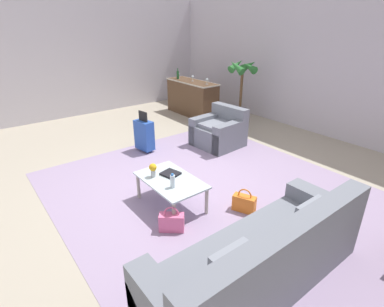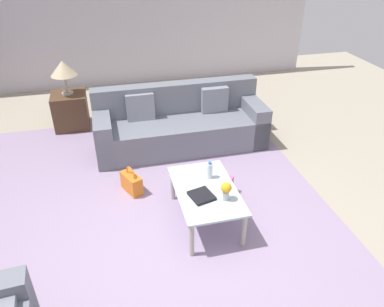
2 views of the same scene
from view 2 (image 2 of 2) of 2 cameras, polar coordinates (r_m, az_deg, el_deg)
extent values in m
plane|color=#A89E89|center=(3.94, -3.62, -14.98)|extent=(12.00, 12.00, 0.00)
cube|color=silver|center=(7.88, -11.47, 21.15)|extent=(0.12, 8.00, 3.10)
cube|color=#9984A3|center=(4.36, -7.75, -9.77)|extent=(5.20, 4.40, 0.01)
cube|color=slate|center=(5.56, -1.70, 3.10)|extent=(0.85, 2.47, 0.45)
cube|color=slate|center=(5.74, -2.42, 6.50)|extent=(0.22, 2.47, 0.89)
cube|color=slate|center=(5.83, 9.09, 5.10)|extent=(0.85, 0.24, 0.63)
cube|color=slate|center=(5.42, -13.30, 2.54)|extent=(0.85, 0.24, 0.63)
cube|color=gray|center=(5.65, 3.45, 8.09)|extent=(0.12, 0.40, 0.40)
cube|color=gray|center=(5.45, -7.88, 6.93)|extent=(0.16, 0.40, 0.41)
cube|color=silver|center=(4.04, 2.12, -5.58)|extent=(1.05, 0.65, 0.02)
cylinder|color=#ADA899|center=(3.77, -0.04, -13.03)|extent=(0.05, 0.05, 0.41)
cylinder|color=#ADA899|center=(4.49, -2.97, -4.80)|extent=(0.05, 0.05, 0.41)
cylinder|color=#ADA899|center=(3.91, 7.93, -11.56)|extent=(0.05, 0.05, 0.41)
cylinder|color=#ADA899|center=(4.60, 3.74, -3.84)|extent=(0.05, 0.05, 0.41)
cylinder|color=silver|center=(4.16, 2.72, -2.65)|extent=(0.06, 0.06, 0.18)
cylinder|color=#2D6BBC|center=(4.10, 2.76, -1.47)|extent=(0.04, 0.04, 0.02)
cube|color=black|center=(3.91, 1.47, -6.45)|extent=(0.29, 0.28, 0.03)
cylinder|color=#B2B7BC|center=(3.87, 5.18, -6.39)|extent=(0.07, 0.07, 0.10)
sphere|color=gold|center=(3.81, 5.25, -5.19)|extent=(0.11, 0.11, 0.11)
cube|color=#513823|center=(6.46, -18.00, 6.28)|extent=(0.54, 0.54, 0.57)
cylinder|color=#ADA899|center=(6.34, -18.43, 8.72)|extent=(0.18, 0.18, 0.02)
cylinder|color=#ADA899|center=(6.29, -18.67, 10.00)|extent=(0.04, 0.04, 0.28)
cone|color=beige|center=(6.21, -19.07, 12.21)|extent=(0.40, 0.40, 0.23)
cube|color=orange|center=(4.72, -9.19, -4.50)|extent=(0.35, 0.26, 0.24)
torus|color=orange|center=(4.64, -9.34, -3.09)|extent=(0.19, 0.10, 0.20)
cube|color=pink|center=(4.66, 4.20, -4.61)|extent=(0.31, 0.33, 0.24)
torus|color=pink|center=(4.58, 4.27, -3.18)|extent=(0.14, 0.16, 0.20)
camera|label=1|loc=(6.91, 12.96, 27.66)|focal=28.00mm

